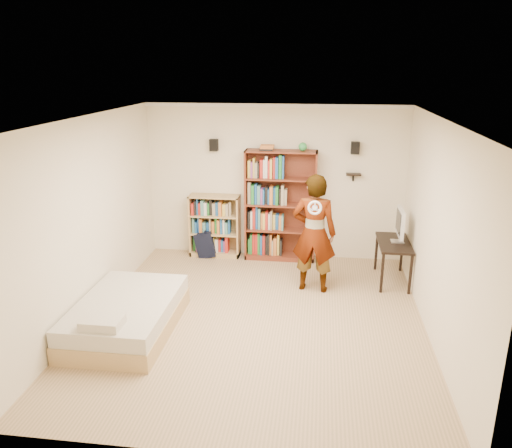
{
  "coord_description": "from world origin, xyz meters",
  "views": [
    {
      "loc": [
        0.79,
        -6.02,
        3.33
      ],
      "look_at": [
        -0.08,
        0.6,
        1.18
      ],
      "focal_mm": 35.0,
      "sensor_mm": 36.0,
      "label": 1
    }
  ],
  "objects": [
    {
      "name": "ground",
      "position": [
        0.0,
        0.0,
        0.0
      ],
      "size": [
        4.5,
        5.0,
        0.01
      ],
      "primitive_type": "cube",
      "color": "tan",
      "rests_on": "ground"
    },
    {
      "name": "room_shell",
      "position": [
        0.0,
        0.0,
        1.76
      ],
      "size": [
        4.52,
        5.02,
        2.71
      ],
      "color": "#F0E9CE",
      "rests_on": "ground"
    },
    {
      "name": "crown_molding",
      "position": [
        0.0,
        0.0,
        2.67
      ],
      "size": [
        4.5,
        5.0,
        0.06
      ],
      "color": "white",
      "rests_on": "room_shell"
    },
    {
      "name": "speaker_left",
      "position": [
        -1.05,
        2.4,
        2.0
      ],
      "size": [
        0.14,
        0.12,
        0.2
      ],
      "primitive_type": "cube",
      "color": "black",
      "rests_on": "room_shell"
    },
    {
      "name": "speaker_right",
      "position": [
        1.35,
        2.4,
        2.0
      ],
      "size": [
        0.14,
        0.12,
        0.2
      ],
      "primitive_type": "cube",
      "color": "black",
      "rests_on": "room_shell"
    },
    {
      "name": "wall_shelf",
      "position": [
        1.35,
        2.41,
        1.55
      ],
      "size": [
        0.25,
        0.16,
        0.02
      ],
      "primitive_type": "cube",
      "color": "black",
      "rests_on": "room_shell"
    },
    {
      "name": "tall_bookshelf",
      "position": [
        0.12,
        2.32,
        0.97
      ],
      "size": [
        1.23,
        0.36,
        1.94
      ],
      "primitive_type": null,
      "color": "brown",
      "rests_on": "ground"
    },
    {
      "name": "low_bookshelf",
      "position": [
        -1.05,
        2.33,
        0.56
      ],
      "size": [
        0.9,
        0.34,
        1.12
      ],
      "primitive_type": null,
      "color": "tan",
      "rests_on": "ground"
    },
    {
      "name": "computer_desk",
      "position": [
        1.99,
        1.56,
        0.33
      ],
      "size": [
        0.49,
        0.98,
        0.67
      ],
      "primitive_type": null,
      "color": "black",
      "rests_on": "ground"
    },
    {
      "name": "imac",
      "position": [
        2.03,
        1.57,
        0.94
      ],
      "size": [
        0.14,
        0.55,
        0.54
      ],
      "primitive_type": null,
      "rotation": [
        0.0,
        0.0,
        -0.06
      ],
      "color": "silver",
      "rests_on": "computer_desk"
    },
    {
      "name": "daybed",
      "position": [
        -1.63,
        -0.48,
        0.27
      ],
      "size": [
        1.19,
        1.83,
        0.54
      ],
      "primitive_type": null,
      "color": "beige",
      "rests_on": "ground"
    },
    {
      "name": "person",
      "position": [
        0.73,
        1.09,
        0.91
      ],
      "size": [
        0.71,
        0.51,
        1.82
      ],
      "primitive_type": "imported",
      "rotation": [
        0.0,
        0.0,
        3.03
      ],
      "color": "black",
      "rests_on": "ground"
    },
    {
      "name": "wii_wheel",
      "position": [
        0.73,
        0.75,
        1.41
      ],
      "size": [
        0.2,
        0.08,
        0.21
      ],
      "primitive_type": "torus",
      "rotation": [
        1.36,
        0.0,
        0.0
      ],
      "color": "silver",
      "rests_on": "person"
    },
    {
      "name": "navy_bag",
      "position": [
        -1.21,
        2.21,
        0.24
      ],
      "size": [
        0.36,
        0.24,
        0.48
      ],
      "primitive_type": null,
      "rotation": [
        0.0,
        0.0,
        0.04
      ],
      "color": "black",
      "rests_on": "ground"
    }
  ]
}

